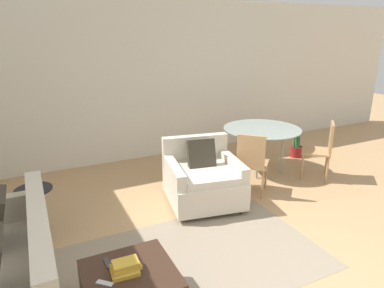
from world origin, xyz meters
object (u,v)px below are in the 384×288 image
object	(u,v)px
tv_remote_secondary	(108,263)
dining_table	(262,132)
potted_plant_small	(296,147)
tv_remote_primary	(105,283)
side_table	(35,201)
armchair	(203,179)
dining_chair_near_left	(252,160)
book_stack	(125,267)
dining_chair_near_right	(323,147)

from	to	relation	value
tv_remote_secondary	dining_table	xyz separation A→B (m)	(2.92, 1.85, 0.26)
potted_plant_small	dining_table	bearing A→B (deg)	-165.68
tv_remote_primary	side_table	bearing A→B (deg)	103.28
armchair	tv_remote_primary	size ratio (longest dim) A/B	8.71
armchair	dining_chair_near_left	xyz separation A→B (m)	(0.71, -0.09, 0.18)
book_stack	dining_chair_near_right	distance (m)	3.73
tv_remote_secondary	dining_chair_near_right	distance (m)	3.77
tv_remote_primary	tv_remote_secondary	size ratio (longest dim) A/B	0.83
book_stack	tv_remote_secondary	size ratio (longest dim) A/B	1.60
tv_remote_primary	potted_plant_small	distance (m)	4.64
armchair	dining_chair_near_left	world-z (taller)	dining_chair_near_left
tv_remote_secondary	side_table	distance (m)	1.58
book_stack	tv_remote_secondary	xyz separation A→B (m)	(-0.10, 0.17, -0.04)
book_stack	tv_remote_secondary	distance (m)	0.20
book_stack	tv_remote_secondary	bearing A→B (deg)	121.33
tv_remote_primary	dining_chair_near_left	size ratio (longest dim) A/B	0.14
tv_remote_primary	tv_remote_secondary	xyz separation A→B (m)	(0.07, 0.23, 0.00)
book_stack	dining_chair_near_left	xyz separation A→B (m)	(2.15, 1.36, 0.07)
book_stack	dining_table	size ratio (longest dim) A/B	0.19
book_stack	potted_plant_small	world-z (taller)	potted_plant_small
dining_table	potted_plant_small	distance (m)	1.15
side_table	book_stack	bearing A→B (deg)	-70.77
book_stack	armchair	bearing A→B (deg)	45.20
tv_remote_secondary	dining_table	size ratio (longest dim) A/B	0.12
dining_chair_near_right	tv_remote_primary	bearing A→B (deg)	-158.79
armchair	tv_remote_primary	distance (m)	2.22
dining_table	dining_chair_near_right	size ratio (longest dim) A/B	1.37
tv_remote_secondary	potted_plant_small	xyz separation A→B (m)	(3.93, 2.11, -0.21)
armchair	potted_plant_small	distance (m)	2.53
tv_remote_primary	side_table	world-z (taller)	side_table
tv_remote_secondary	dining_chair_near_right	xyz separation A→B (m)	(3.58, 1.19, 0.11)
tv_remote_secondary	side_table	xyz separation A→B (m)	(-0.48, 1.51, -0.04)
armchair	potted_plant_small	size ratio (longest dim) A/B	1.67
armchair	side_table	xyz separation A→B (m)	(-2.03, 0.22, 0.03)
tv_remote_secondary	dining_table	bearing A→B (deg)	32.43
armchair	dining_chair_near_right	world-z (taller)	dining_chair_near_right
tv_remote_primary	dining_table	world-z (taller)	dining_table
side_table	dining_chair_near_left	bearing A→B (deg)	-6.61
armchair	dining_table	size ratio (longest dim) A/B	0.88
dining_table	potted_plant_small	world-z (taller)	dining_table
tv_remote_primary	dining_table	bearing A→B (deg)	34.82
book_stack	tv_remote_primary	size ratio (longest dim) A/B	1.93
book_stack	dining_chair_near_right	world-z (taller)	dining_chair_near_right
tv_remote_secondary	book_stack	bearing A→B (deg)	-58.67
book_stack	dining_chair_near_left	size ratio (longest dim) A/B	0.27
tv_remote_primary	dining_chair_near_right	size ratio (longest dim) A/B	0.14
tv_remote_primary	dining_chair_near_right	distance (m)	3.92
armchair	side_table	distance (m)	2.04
dining_table	dining_chair_near_right	world-z (taller)	dining_chair_near_right
dining_table	potted_plant_small	xyz separation A→B (m)	(1.01, 0.26, -0.47)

